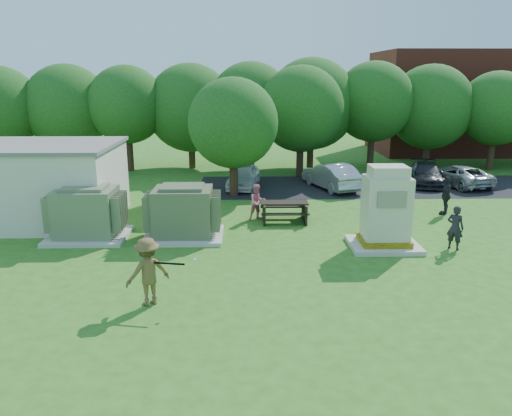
{
  "coord_description": "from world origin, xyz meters",
  "views": [
    {
      "loc": [
        -0.4,
        -14.09,
        6.12
      ],
      "look_at": [
        0.0,
        4.0,
        1.3
      ],
      "focal_mm": 35.0,
      "sensor_mm": 36.0,
      "label": 1
    }
  ],
  "objects_px": {
    "transformer_left": "(87,214)",
    "person_by_generator": "(455,228)",
    "car_dark": "(426,174)",
    "person_at_picnic": "(258,202)",
    "car_white": "(243,176)",
    "transformer_right": "(183,213)",
    "person_walking_right": "(446,195)",
    "generator_cabinet": "(386,212)",
    "car_silver_b": "(458,175)",
    "picnic_table": "(284,209)",
    "car_silver_a": "(331,176)",
    "batter": "(148,272)"
  },
  "relations": [
    {
      "from": "person_by_generator",
      "to": "car_silver_b",
      "type": "distance_m",
      "value": 11.72
    },
    {
      "from": "picnic_table",
      "to": "batter",
      "type": "xyz_separation_m",
      "value": [
        -4.35,
        -7.98,
        0.41
      ]
    },
    {
      "from": "transformer_left",
      "to": "person_by_generator",
      "type": "distance_m",
      "value": 13.75
    },
    {
      "from": "car_silver_a",
      "to": "car_silver_b",
      "type": "distance_m",
      "value": 7.43
    },
    {
      "from": "transformer_right",
      "to": "person_at_picnic",
      "type": "height_order",
      "value": "transformer_right"
    },
    {
      "from": "batter",
      "to": "generator_cabinet",
      "type": "bearing_deg",
      "value": -179.93
    },
    {
      "from": "generator_cabinet",
      "to": "transformer_right",
      "type": "bearing_deg",
      "value": 169.97
    },
    {
      "from": "car_white",
      "to": "car_silver_b",
      "type": "distance_m",
      "value": 12.29
    },
    {
      "from": "generator_cabinet",
      "to": "car_white",
      "type": "height_order",
      "value": "generator_cabinet"
    },
    {
      "from": "car_white",
      "to": "car_dark",
      "type": "xyz_separation_m",
      "value": [
        10.55,
        0.63,
        -0.04
      ]
    },
    {
      "from": "transformer_right",
      "to": "person_walking_right",
      "type": "distance_m",
      "value": 11.88
    },
    {
      "from": "transformer_left",
      "to": "car_silver_a",
      "type": "bearing_deg",
      "value": 38.09
    },
    {
      "from": "car_silver_b",
      "to": "generator_cabinet",
      "type": "bearing_deg",
      "value": 41.54
    },
    {
      "from": "batter",
      "to": "car_silver_b",
      "type": "bearing_deg",
      "value": -164.98
    },
    {
      "from": "picnic_table",
      "to": "generator_cabinet",
      "type": "bearing_deg",
      "value": -45.31
    },
    {
      "from": "car_white",
      "to": "car_silver_a",
      "type": "height_order",
      "value": "car_silver_a"
    },
    {
      "from": "person_walking_right",
      "to": "person_by_generator",
      "type": "bearing_deg",
      "value": 14.48
    },
    {
      "from": "person_walking_right",
      "to": "car_silver_b",
      "type": "height_order",
      "value": "person_walking_right"
    },
    {
      "from": "car_silver_a",
      "to": "car_silver_b",
      "type": "height_order",
      "value": "car_silver_a"
    },
    {
      "from": "picnic_table",
      "to": "person_at_picnic",
      "type": "bearing_deg",
      "value": 164.77
    },
    {
      "from": "person_at_picnic",
      "to": "car_silver_a",
      "type": "xyz_separation_m",
      "value": [
        4.26,
        6.11,
        -0.07
      ]
    },
    {
      "from": "person_walking_right",
      "to": "car_silver_a",
      "type": "relative_size",
      "value": 0.4
    },
    {
      "from": "person_at_picnic",
      "to": "picnic_table",
      "type": "bearing_deg",
      "value": -36.56
    },
    {
      "from": "picnic_table",
      "to": "car_white",
      "type": "xyz_separation_m",
      "value": [
        -1.78,
        6.75,
        0.12
      ]
    },
    {
      "from": "car_dark",
      "to": "person_by_generator",
      "type": "bearing_deg",
      "value": -91.29
    },
    {
      "from": "person_walking_right",
      "to": "car_dark",
      "type": "relative_size",
      "value": 0.41
    },
    {
      "from": "generator_cabinet",
      "to": "batter",
      "type": "xyz_separation_m",
      "value": [
        -7.75,
        -4.54,
        -0.37
      ]
    },
    {
      "from": "person_at_picnic",
      "to": "car_dark",
      "type": "height_order",
      "value": "person_at_picnic"
    },
    {
      "from": "transformer_left",
      "to": "car_white",
      "type": "xyz_separation_m",
      "value": [
        6.0,
        8.86,
        -0.31
      ]
    },
    {
      "from": "batter",
      "to": "car_white",
      "type": "xyz_separation_m",
      "value": [
        2.57,
        14.72,
        -0.29
      ]
    },
    {
      "from": "transformer_right",
      "to": "car_silver_a",
      "type": "xyz_separation_m",
      "value": [
        7.19,
        8.54,
        -0.25
      ]
    },
    {
      "from": "picnic_table",
      "to": "car_dark",
      "type": "height_order",
      "value": "car_dark"
    },
    {
      "from": "person_by_generator",
      "to": "transformer_left",
      "type": "bearing_deg",
      "value": 33.34
    },
    {
      "from": "transformer_right",
      "to": "person_walking_right",
      "type": "height_order",
      "value": "transformer_right"
    },
    {
      "from": "person_at_picnic",
      "to": "batter",
      "type": "bearing_deg",
      "value": -132.44
    },
    {
      "from": "transformer_right",
      "to": "person_at_picnic",
      "type": "bearing_deg",
      "value": 39.63
    },
    {
      "from": "car_white",
      "to": "car_silver_a",
      "type": "bearing_deg",
      "value": 4.59
    },
    {
      "from": "transformer_left",
      "to": "transformer_right",
      "type": "xyz_separation_m",
      "value": [
        3.7,
        0.0,
        0.0
      ]
    },
    {
      "from": "transformer_left",
      "to": "generator_cabinet",
      "type": "xyz_separation_m",
      "value": [
        11.18,
        -1.32,
        0.36
      ]
    },
    {
      "from": "person_at_picnic",
      "to": "car_silver_a",
      "type": "distance_m",
      "value": 7.45
    },
    {
      "from": "transformer_left",
      "to": "car_silver_a",
      "type": "relative_size",
      "value": 0.68
    },
    {
      "from": "car_white",
      "to": "person_by_generator",
      "type": "bearing_deg",
      "value": -45.38
    },
    {
      "from": "person_at_picnic",
      "to": "car_silver_b",
      "type": "xyz_separation_m",
      "value": [
        11.66,
        6.74,
        -0.19
      ]
    },
    {
      "from": "transformer_left",
      "to": "batter",
      "type": "relative_size",
      "value": 1.57
    },
    {
      "from": "person_by_generator",
      "to": "person_walking_right",
      "type": "bearing_deg",
      "value": -67.85
    },
    {
      "from": "person_at_picnic",
      "to": "person_walking_right",
      "type": "bearing_deg",
      "value": -16.85
    },
    {
      "from": "transformer_left",
      "to": "picnic_table",
      "type": "height_order",
      "value": "transformer_left"
    },
    {
      "from": "person_at_picnic",
      "to": "car_white",
      "type": "xyz_separation_m",
      "value": [
        -0.63,
        6.43,
        -0.13
      ]
    },
    {
      "from": "generator_cabinet",
      "to": "car_white",
      "type": "relative_size",
      "value": 0.78
    },
    {
      "from": "transformer_left",
      "to": "person_walking_right",
      "type": "distance_m",
      "value": 15.48
    }
  ]
}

